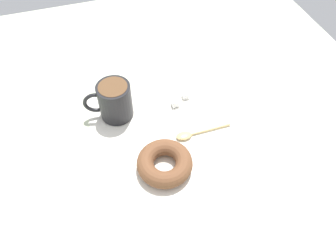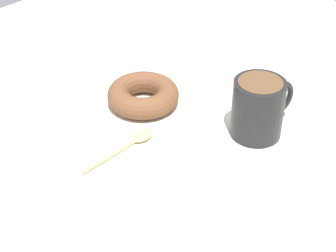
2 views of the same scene
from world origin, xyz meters
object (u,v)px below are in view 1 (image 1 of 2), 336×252
at_px(coffee_cup, 114,100).
at_px(donut, 165,163).
at_px(sugar_cube, 175,103).
at_px(sugar_cube_extra, 186,95).
at_px(spoon, 191,134).

height_order(coffee_cup, donut, coffee_cup).
relative_size(sugar_cube, sugar_cube_extra, 1.12).
relative_size(spoon, sugar_cube, 8.04).
distance_m(donut, spoon, 0.11).
xyz_separation_m(donut, spoon, (0.08, 0.06, -0.01)).
relative_size(coffee_cup, sugar_cube, 6.80).
xyz_separation_m(coffee_cup, spoon, (0.15, -0.11, -0.04)).
bearing_deg(sugar_cube, donut, -115.37).
bearing_deg(sugar_cube, sugar_cube_extra, 27.93).
bearing_deg(sugar_cube, spoon, -86.29).
bearing_deg(sugar_cube_extra, sugar_cube, -152.07).
xyz_separation_m(coffee_cup, sugar_cube, (0.14, -0.02, -0.04)).
bearing_deg(spoon, donut, -142.37).
distance_m(sugar_cube, sugar_cube_extra, 0.04).
xyz_separation_m(spoon, sugar_cube, (-0.01, 0.10, 0.00)).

